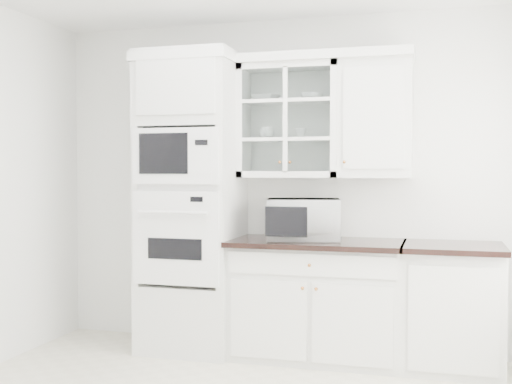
% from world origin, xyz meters
% --- Properties ---
extents(room_shell, '(4.00, 3.50, 2.70)m').
position_xyz_m(room_shell, '(0.00, 0.43, 1.78)').
color(room_shell, white).
rests_on(room_shell, ground).
extents(oven_column, '(0.76, 0.68, 2.40)m').
position_xyz_m(oven_column, '(-0.75, 1.42, 1.20)').
color(oven_column, silver).
rests_on(oven_column, ground).
extents(base_cabinet_run, '(1.32, 0.67, 0.92)m').
position_xyz_m(base_cabinet_run, '(0.28, 1.45, 0.46)').
color(base_cabinet_run, silver).
rests_on(base_cabinet_run, ground).
extents(extra_base_cabinet, '(0.72, 0.67, 0.92)m').
position_xyz_m(extra_base_cabinet, '(1.28, 1.45, 0.46)').
color(extra_base_cabinet, silver).
rests_on(extra_base_cabinet, ground).
extents(upper_cabinet_glass, '(0.80, 0.33, 0.90)m').
position_xyz_m(upper_cabinet_glass, '(0.03, 1.58, 1.85)').
color(upper_cabinet_glass, silver).
rests_on(upper_cabinet_glass, room_shell).
extents(upper_cabinet_solid, '(0.55, 0.33, 0.90)m').
position_xyz_m(upper_cabinet_solid, '(0.71, 1.58, 1.85)').
color(upper_cabinet_solid, silver).
rests_on(upper_cabinet_solid, room_shell).
extents(crown_molding, '(2.14, 0.38, 0.07)m').
position_xyz_m(crown_molding, '(-0.07, 1.56, 2.33)').
color(crown_molding, white).
rests_on(crown_molding, room_shell).
extents(countertop_microwave, '(0.63, 0.56, 0.32)m').
position_xyz_m(countertop_microwave, '(0.17, 1.44, 1.08)').
color(countertop_microwave, white).
rests_on(countertop_microwave, base_cabinet_run).
extents(bowl_a, '(0.25, 0.25, 0.05)m').
position_xyz_m(bowl_a, '(-0.17, 1.58, 2.04)').
color(bowl_a, white).
rests_on(bowl_a, upper_cabinet_glass).
extents(bowl_b, '(0.21, 0.21, 0.05)m').
position_xyz_m(bowl_b, '(0.21, 1.57, 2.04)').
color(bowl_b, white).
rests_on(bowl_b, upper_cabinet_glass).
extents(cup_a, '(0.12, 0.12, 0.09)m').
position_xyz_m(cup_a, '(-0.16, 1.59, 1.76)').
color(cup_a, white).
rests_on(cup_a, upper_cabinet_glass).
extents(cup_b, '(0.09, 0.09, 0.08)m').
position_xyz_m(cup_b, '(0.11, 1.60, 1.75)').
color(cup_b, white).
rests_on(cup_b, upper_cabinet_glass).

